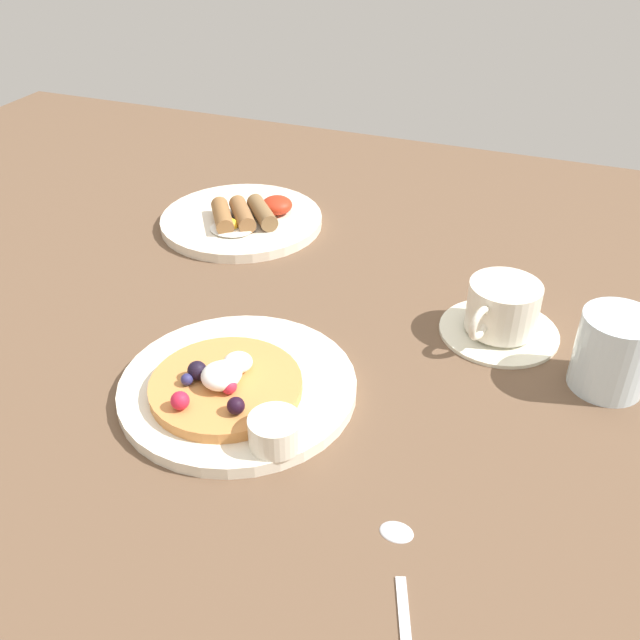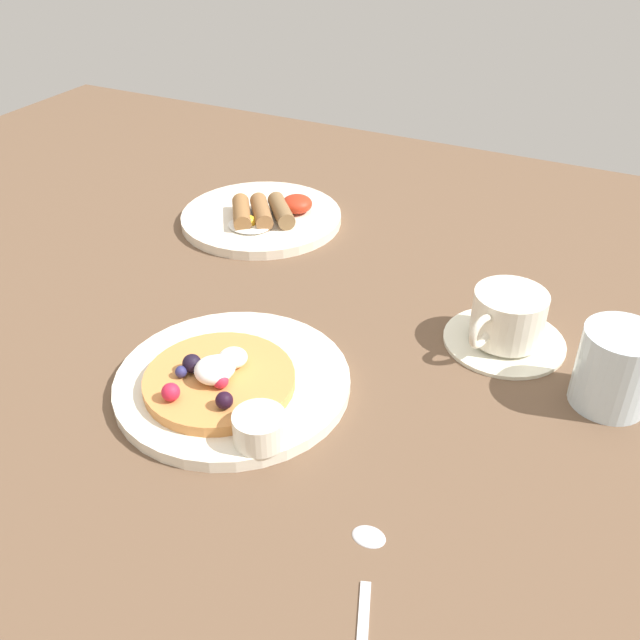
# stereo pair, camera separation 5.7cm
# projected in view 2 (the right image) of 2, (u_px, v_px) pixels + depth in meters

# --- Properties ---
(ground_plane) EXTENTS (1.83, 1.37, 0.03)m
(ground_plane) POSITION_uv_depth(u_px,v_px,m) (288.00, 354.00, 0.80)
(ground_plane) COLOR brown
(pancake_plate) EXTENTS (0.24, 0.24, 0.01)m
(pancake_plate) POSITION_uv_depth(u_px,v_px,m) (233.00, 382.00, 0.73)
(pancake_plate) COLOR white
(pancake_plate) RESTS_ON ground_plane
(pancake_with_berries) EXTENTS (0.15, 0.15, 0.04)m
(pancake_with_berries) POSITION_uv_depth(u_px,v_px,m) (218.00, 377.00, 0.71)
(pancake_with_berries) COLOR #D08544
(pancake_with_berries) RESTS_ON pancake_plate
(syrup_ramekin) EXTENTS (0.05, 0.05, 0.03)m
(syrup_ramekin) POSITION_uv_depth(u_px,v_px,m) (260.00, 428.00, 0.64)
(syrup_ramekin) COLOR white
(syrup_ramekin) RESTS_ON pancake_plate
(breakfast_plate) EXTENTS (0.24, 0.24, 0.01)m
(breakfast_plate) POSITION_uv_depth(u_px,v_px,m) (261.00, 218.00, 1.05)
(breakfast_plate) COLOR #F0E3CD
(breakfast_plate) RESTS_ON ground_plane
(fried_breakfast) EXTENTS (0.12, 0.12, 0.03)m
(fried_breakfast) POSITION_uv_depth(u_px,v_px,m) (268.00, 211.00, 1.02)
(fried_breakfast) COLOR brown
(fried_breakfast) RESTS_ON breakfast_plate
(coffee_saucer) EXTENTS (0.14, 0.14, 0.01)m
(coffee_saucer) POSITION_uv_depth(u_px,v_px,m) (504.00, 339.00, 0.79)
(coffee_saucer) COLOR #ECE8CF
(coffee_saucer) RESTS_ON ground_plane
(coffee_cup) EXTENTS (0.08, 0.11, 0.06)m
(coffee_cup) POSITION_uv_depth(u_px,v_px,m) (508.00, 315.00, 0.77)
(coffee_cup) COLOR white
(coffee_cup) RESTS_ON coffee_saucer
(teaspoon) EXTENTS (0.06, 0.13, 0.01)m
(teaspoon) POSITION_uv_depth(u_px,v_px,m) (367.00, 567.00, 0.55)
(teaspoon) COLOR silver
(teaspoon) RESTS_ON ground_plane
(water_glass) EXTENTS (0.08, 0.08, 0.08)m
(water_glass) POSITION_uv_depth(u_px,v_px,m) (615.00, 368.00, 0.69)
(water_glass) COLOR silver
(water_glass) RESTS_ON ground_plane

